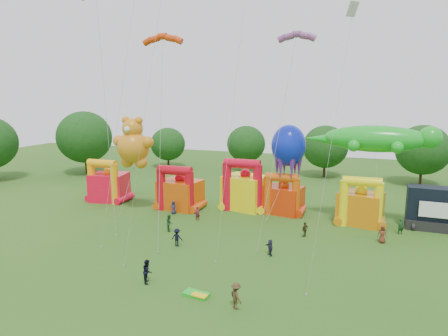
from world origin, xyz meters
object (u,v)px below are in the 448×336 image
(bouncy_castle_0, at_px, (108,185))
(gecko_kite, at_px, (376,152))
(spectator_0, at_px, (173,208))
(bouncy_castle_2, at_px, (245,190))
(teddy_bear_kite, at_px, (132,151))
(octopus_kite, at_px, (286,161))
(stage_trailer, at_px, (442,210))
(spectator_4, at_px, (305,229))

(bouncy_castle_0, bearing_deg, gecko_kite, 1.01)
(spectator_0, bearing_deg, gecko_kite, -5.69)
(bouncy_castle_2, xyz_separation_m, spectator_0, (-7.98, -5.25, -1.80))
(teddy_bear_kite, bearing_deg, octopus_kite, 14.20)
(bouncy_castle_2, height_order, stage_trailer, bouncy_castle_2)
(bouncy_castle_2, distance_m, teddy_bear_kite, 15.51)
(gecko_kite, height_order, spectator_0, gecko_kite)
(stage_trailer, bearing_deg, bouncy_castle_2, 178.45)
(teddy_bear_kite, distance_m, gecko_kite, 29.57)
(bouncy_castle_2, relative_size, spectator_4, 4.23)
(gecko_kite, relative_size, spectator_0, 8.78)
(teddy_bear_kite, distance_m, spectator_4, 23.67)
(bouncy_castle_0, distance_m, gecko_kite, 36.27)
(gecko_kite, bearing_deg, bouncy_castle_0, -178.99)
(stage_trailer, bearing_deg, bouncy_castle_0, -177.51)
(bouncy_castle_0, relative_size, gecko_kite, 0.42)
(bouncy_castle_2, bearing_deg, bouncy_castle_0, -172.73)
(gecko_kite, relative_size, spectator_4, 9.03)
(stage_trailer, relative_size, spectator_0, 4.45)
(octopus_kite, bearing_deg, bouncy_castle_0, -177.03)
(bouncy_castle_0, relative_size, octopus_kite, 0.54)
(spectator_0, bearing_deg, teddy_bear_kite, 174.12)
(teddy_bear_kite, xyz_separation_m, octopus_kite, (18.87, 4.77, -0.97))
(bouncy_castle_0, xyz_separation_m, spectator_4, (28.88, -5.59, -1.55))
(spectator_0, height_order, spectator_4, spectator_0)
(bouncy_castle_2, distance_m, stage_trailer, 23.48)
(bouncy_castle_0, bearing_deg, spectator_0, -13.13)
(bouncy_castle_0, relative_size, teddy_bear_kite, 0.50)
(teddy_bear_kite, xyz_separation_m, spectator_0, (5.29, 0.73, -7.15))
(gecko_kite, distance_m, spectator_4, 12.14)
(stage_trailer, relative_size, teddy_bear_kite, 0.60)
(bouncy_castle_0, height_order, octopus_kite, octopus_kite)
(gecko_kite, distance_m, octopus_kite, 10.56)
(teddy_bear_kite, height_order, spectator_0, teddy_bear_kite)
(bouncy_castle_0, distance_m, teddy_bear_kite, 9.22)
(teddy_bear_kite, bearing_deg, gecko_kite, 7.96)
(gecko_kite, bearing_deg, bouncy_castle_2, 173.29)
(gecko_kite, bearing_deg, stage_trailer, 9.48)
(bouncy_castle_2, distance_m, octopus_kite, 7.21)
(bouncy_castle_2, bearing_deg, gecko_kite, -6.71)
(gecko_kite, xyz_separation_m, spectator_0, (-23.98, -3.37, -7.85))
(bouncy_castle_0, distance_m, spectator_0, 12.14)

